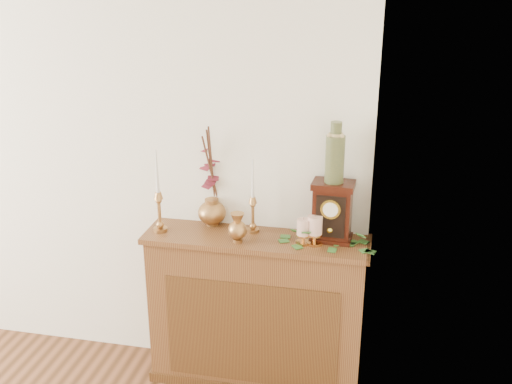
% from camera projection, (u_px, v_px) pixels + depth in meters
% --- Properties ---
extents(console_shelf, '(1.24, 0.34, 0.93)m').
position_uv_depth(console_shelf, '(256.00, 315.00, 3.44)').
color(console_shelf, brown).
rests_on(console_shelf, ground).
extents(candlestick_left, '(0.08, 0.08, 0.47)m').
position_uv_depth(candlestick_left, '(159.00, 205.00, 3.29)').
color(candlestick_left, tan).
rests_on(candlestick_left, console_shelf).
extents(candlestick_center, '(0.07, 0.07, 0.42)m').
position_uv_depth(candlestick_center, '(253.00, 209.00, 3.28)').
color(candlestick_center, tan).
rests_on(candlestick_center, console_shelf).
extents(bud_vase, '(0.10, 0.10, 0.17)m').
position_uv_depth(bud_vase, '(237.00, 228.00, 3.18)').
color(bud_vase, tan).
rests_on(bud_vase, console_shelf).
extents(ginger_jar, '(0.24, 0.26, 0.59)m').
position_uv_depth(ginger_jar, '(211.00, 178.00, 3.37)').
color(ginger_jar, tan).
rests_on(ginger_jar, console_shelf).
extents(pillar_candle_left, '(0.09, 0.09, 0.17)m').
position_uv_depth(pillar_candle_left, '(315.00, 229.00, 3.15)').
color(pillar_candle_left, '#C48944').
rests_on(pillar_candle_left, console_shelf).
extents(pillar_candle_right, '(0.08, 0.08, 0.15)m').
position_uv_depth(pillar_candle_right, '(303.00, 230.00, 3.16)').
color(pillar_candle_right, '#C48944').
rests_on(pillar_candle_right, console_shelf).
extents(ivy_garland, '(0.48, 0.23, 0.09)m').
position_uv_depth(ivy_garland, '(330.00, 241.00, 3.19)').
color(ivy_garland, '#336928').
rests_on(ivy_garland, console_shelf).
extents(mantel_clock, '(0.23, 0.17, 0.33)m').
position_uv_depth(mantel_clock, '(332.00, 212.00, 3.18)').
color(mantel_clock, '#39150B').
rests_on(mantel_clock, console_shelf).
extents(ceramic_vase, '(0.10, 0.10, 0.32)m').
position_uv_depth(ceramic_vase, '(335.00, 156.00, 3.07)').
color(ceramic_vase, '#1A3428').
rests_on(ceramic_vase, mantel_clock).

